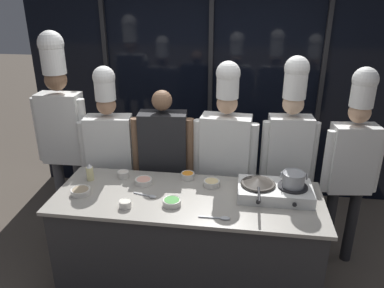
# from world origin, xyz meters

# --- Properties ---
(ground_plane) EXTENTS (24.00, 24.00, 0.00)m
(ground_plane) POSITION_xyz_m (0.00, 0.00, 0.00)
(ground_plane) COLOR brown
(window_wall_back) EXTENTS (4.47, 0.09, 2.70)m
(window_wall_back) POSITION_xyz_m (0.00, 1.83, 1.35)
(window_wall_back) COLOR black
(window_wall_back) RESTS_ON ground_plane
(demo_counter) EXTENTS (2.15, 0.79, 0.91)m
(demo_counter) POSITION_xyz_m (0.00, 0.00, 0.46)
(demo_counter) COLOR #2D2D30
(demo_counter) RESTS_ON ground_plane
(portable_stove) EXTENTS (0.58, 0.37, 0.11)m
(portable_stove) POSITION_xyz_m (0.69, 0.10, 0.96)
(portable_stove) COLOR silver
(portable_stove) RESTS_ON demo_counter
(frying_pan) EXTENTS (0.28, 0.48, 0.05)m
(frying_pan) POSITION_xyz_m (0.55, 0.09, 1.04)
(frying_pan) COLOR #38332D
(frying_pan) RESTS_ON portable_stove
(stock_pot) EXTENTS (0.20, 0.18, 0.12)m
(stock_pot) POSITION_xyz_m (0.82, 0.10, 1.08)
(stock_pot) COLOR #93969B
(stock_pot) RESTS_ON portable_stove
(squeeze_bottle_oil) EXTENTS (0.06, 0.06, 0.15)m
(squeeze_bottle_oil) POSITION_xyz_m (-0.88, 0.16, 0.99)
(squeeze_bottle_oil) COLOR beige
(squeeze_bottle_oil) RESTS_ON demo_counter
(prep_bowl_carrots) EXTENTS (0.12, 0.12, 0.06)m
(prep_bowl_carrots) POSITION_xyz_m (-0.05, 0.30, 0.94)
(prep_bowl_carrots) COLOR silver
(prep_bowl_carrots) RESTS_ON demo_counter
(prep_bowl_garlic) EXTENTS (0.09, 0.09, 0.05)m
(prep_bowl_garlic) POSITION_xyz_m (-0.44, -0.23, 0.94)
(prep_bowl_garlic) COLOR silver
(prep_bowl_garlic) RESTS_ON demo_counter
(prep_bowl_scallions) EXTENTS (0.14, 0.14, 0.05)m
(prep_bowl_scallions) POSITION_xyz_m (-0.10, -0.15, 0.94)
(prep_bowl_scallions) COLOR silver
(prep_bowl_scallions) RESTS_ON demo_counter
(prep_bowl_shrimp) EXTENTS (0.15, 0.15, 0.05)m
(prep_bowl_shrimp) POSITION_xyz_m (-0.40, 0.15, 0.94)
(prep_bowl_shrimp) COLOR silver
(prep_bowl_shrimp) RESTS_ON demo_counter
(prep_bowl_mushrooms) EXTENTS (0.16, 0.16, 0.05)m
(prep_bowl_mushrooms) POSITION_xyz_m (-0.86, -0.08, 0.94)
(prep_bowl_mushrooms) COLOR silver
(prep_bowl_mushrooms) RESTS_ON demo_counter
(prep_bowl_ginger) EXTENTS (0.14, 0.14, 0.05)m
(prep_bowl_ginger) POSITION_xyz_m (0.17, 0.20, 0.94)
(prep_bowl_ginger) COLOR silver
(prep_bowl_ginger) RESTS_ON demo_counter
(prep_bowl_onion) EXTENTS (0.10, 0.10, 0.06)m
(prep_bowl_onion) POSITION_xyz_m (-0.61, 0.25, 0.95)
(prep_bowl_onion) COLOR silver
(prep_bowl_onion) RESTS_ON demo_counter
(serving_spoon_slotted) EXTENTS (0.23, 0.05, 0.02)m
(serving_spoon_slotted) POSITION_xyz_m (0.28, -0.28, 0.92)
(serving_spoon_slotted) COLOR #B2B5BA
(serving_spoon_slotted) RESTS_ON demo_counter
(serving_spoon_solid) EXTENTS (0.21, 0.08, 0.02)m
(serving_spoon_solid) POSITION_xyz_m (-0.30, -0.05, 0.92)
(serving_spoon_solid) COLOR #B2B5BA
(serving_spoon_solid) RESTS_ON demo_counter
(chef_head) EXTENTS (0.53, 0.23, 2.11)m
(chef_head) POSITION_xyz_m (-1.32, 0.63, 1.26)
(chef_head) COLOR #4C4C51
(chef_head) RESTS_ON ground_plane
(chef_sous) EXTENTS (0.56, 0.28, 1.82)m
(chef_sous) POSITION_xyz_m (-0.84, 0.59, 1.04)
(chef_sous) COLOR #232326
(chef_sous) RESTS_ON ground_plane
(person_guest) EXTENTS (0.58, 0.27, 1.62)m
(person_guest) POSITION_xyz_m (-0.32, 0.59, 0.98)
(person_guest) COLOR #232326
(person_guest) RESTS_ON ground_plane
(chef_line) EXTENTS (0.59, 0.27, 1.89)m
(chef_line) POSITION_xyz_m (0.26, 0.60, 1.08)
(chef_line) COLOR #4C4C51
(chef_line) RESTS_ON ground_plane
(chef_pastry) EXTENTS (0.50, 0.22, 1.94)m
(chef_pastry) POSITION_xyz_m (0.83, 0.64, 1.15)
(chef_pastry) COLOR #4C4C51
(chef_pastry) RESTS_ON ground_plane
(chef_apprentice) EXTENTS (0.50, 0.24, 1.87)m
(chef_apprentice) POSITION_xyz_m (1.36, 0.57, 1.11)
(chef_apprentice) COLOR #232326
(chef_apprentice) RESTS_ON ground_plane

